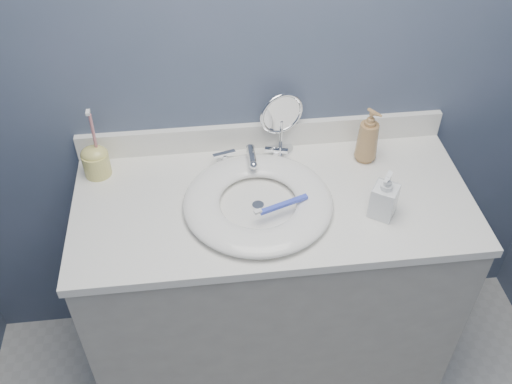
{
  "coord_description": "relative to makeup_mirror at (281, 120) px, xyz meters",
  "views": [
    {
      "loc": [
        -0.2,
        -0.28,
        2.08
      ],
      "look_at": [
        -0.06,
        0.94,
        0.94
      ],
      "focal_mm": 40.0,
      "sensor_mm": 36.0,
      "label": 1
    }
  ],
  "objects": [
    {
      "name": "basin",
      "position": [
        -0.11,
        -0.26,
        -0.1
      ],
      "size": [
        0.45,
        0.45,
        0.04
      ],
      "primitive_type": null,
      "color": "white",
      "rests_on": "countertop"
    },
    {
      "name": "makeup_mirror",
      "position": [
        0.0,
        0.0,
        0.0
      ],
      "size": [
        0.15,
        0.09,
        0.22
      ],
      "rotation": [
        0.0,
        0.0,
        0.28
      ],
      "color": "silver",
      "rests_on": "countertop"
    },
    {
      "name": "drain",
      "position": [
        -0.11,
        -0.26,
        -0.12
      ],
      "size": [
        0.04,
        0.04,
        0.01
      ],
      "primitive_type": "cylinder",
      "color": "silver",
      "rests_on": "countertop"
    },
    {
      "name": "back_wall",
      "position": [
        -0.06,
        0.04,
        0.2
      ],
      "size": [
        2.2,
        0.02,
        2.4
      ],
      "primitive_type": "cube",
      "color": "#445166",
      "rests_on": "ground"
    },
    {
      "name": "faucet",
      "position": [
        -0.11,
        -0.07,
        -0.09
      ],
      "size": [
        0.25,
        0.13,
        0.07
      ],
      "color": "silver",
      "rests_on": "countertop"
    },
    {
      "name": "soap_bottle_clear",
      "position": [
        0.25,
        -0.34,
        -0.04
      ],
      "size": [
        0.1,
        0.1,
        0.16
      ],
      "primitive_type": "imported",
      "rotation": [
        0.0,
        0.0,
        -0.59
      ],
      "color": "white",
      "rests_on": "countertop"
    },
    {
      "name": "vanity_cabinet",
      "position": [
        -0.06,
        -0.23,
        -0.58
      ],
      "size": [
        1.2,
        0.55,
        0.85
      ],
      "primitive_type": "cube",
      "color": "#AAA79B",
      "rests_on": "ground"
    },
    {
      "name": "backsplash",
      "position": [
        -0.06,
        0.03,
        -0.08
      ],
      "size": [
        1.22,
        0.02,
        0.09
      ],
      "primitive_type": "cube",
      "color": "white",
      "rests_on": "countertop"
    },
    {
      "name": "soap_bottle_amber",
      "position": [
        0.27,
        -0.08,
        -0.03
      ],
      "size": [
        0.1,
        0.1,
        0.19
      ],
      "primitive_type": "imported",
      "rotation": [
        0.0,
        0.0,
        0.61
      ],
      "color": "#A17849",
      "rests_on": "countertop"
    },
    {
      "name": "toothbrush_lying",
      "position": [
        -0.04,
        -0.31,
        -0.08
      ],
      "size": [
        0.17,
        0.07,
        0.02
      ],
      "rotation": [
        0.0,
        0.0,
        0.35
      ],
      "color": "blue",
      "rests_on": "basin"
    },
    {
      "name": "toothbrush_holder",
      "position": [
        -0.6,
        -0.05,
        -0.07
      ],
      "size": [
        0.09,
        0.09,
        0.24
      ],
      "rotation": [
        0.0,
        0.0,
        0.43
      ],
      "color": "#D4CA6A",
      "rests_on": "countertop"
    },
    {
      "name": "countertop",
      "position": [
        -0.06,
        -0.23,
        -0.14
      ],
      "size": [
        1.22,
        0.57,
        0.03
      ],
      "primitive_type": "cube",
      "color": "white",
      "rests_on": "vanity_cabinet"
    }
  ]
}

